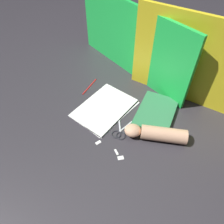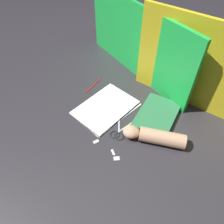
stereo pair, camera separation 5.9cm
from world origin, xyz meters
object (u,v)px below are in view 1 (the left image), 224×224
book_closed (156,113)px  hand_forearm (156,134)px  paper_stack (105,108)px  scissors (120,132)px

book_closed → hand_forearm: bearing=-59.4°
paper_stack → hand_forearm: 0.32m
paper_stack → scissors: 0.18m
paper_stack → book_closed: book_closed is taller
book_closed → hand_forearm: size_ratio=1.04×
book_closed → scissors: 0.22m
paper_stack → book_closed: 0.27m
book_closed → hand_forearm: hand_forearm is taller
scissors → hand_forearm: 0.18m
paper_stack → hand_forearm: size_ratio=1.15×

